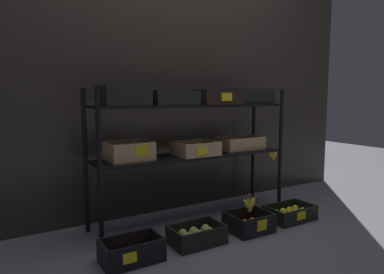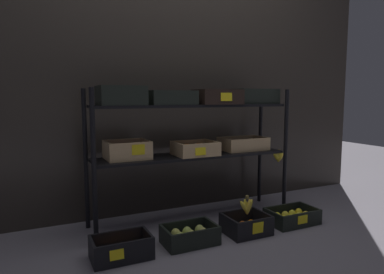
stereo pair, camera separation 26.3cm
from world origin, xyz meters
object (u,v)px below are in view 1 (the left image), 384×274
Objects in this scene: display_rack at (195,127)px; crate_ground_lemon at (290,214)px; crate_ground_tangerine at (132,253)px; banana_bunch_loose at (250,205)px; crate_ground_center_tangerine at (249,224)px; crate_ground_pear at (197,236)px.

crate_ground_lemon is (0.63, -0.39, -0.68)m from display_rack.
banana_bunch_loose is at bearing -0.15° from crate_ground_tangerine.
crate_ground_center_tangerine is 0.81× the size of crate_ground_lemon.
crate_ground_pear is 0.43m from crate_ground_center_tangerine.
display_rack reaches higher than crate_ground_tangerine.
crate_ground_pear is at bearing 177.89° from banana_bunch_loose.
banana_bunch_loose is at bearing -2.11° from crate_ground_pear.
display_rack is 4.67× the size of crate_ground_tangerine.
banana_bunch_loose is at bearing -177.94° from crate_ground_lemon.
crate_ground_pear is 0.94× the size of crate_ground_lemon.
crate_ground_lemon is 2.72× the size of banana_bunch_loose.
crate_ground_pear is 1.16× the size of crate_ground_center_tangerine.
crate_ground_lemon is at bearing -31.84° from display_rack.
display_rack is at bearing 117.38° from crate_ground_center_tangerine.
crate_ground_center_tangerine is at bearing -178.63° from crate_ground_lemon.
display_rack is 4.41× the size of crate_ground_lemon.
crate_ground_tangerine is 0.46m from crate_ground_pear.
crate_ground_lemon is at bearing 2.06° from banana_bunch_loose.
crate_ground_center_tangerine is at bearing -62.62° from display_rack.
crate_ground_pear is at bearing -119.78° from display_rack.
display_rack reaches higher than crate_ground_lemon.
crate_ground_center_tangerine is at bearing 0.18° from crate_ground_tangerine.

